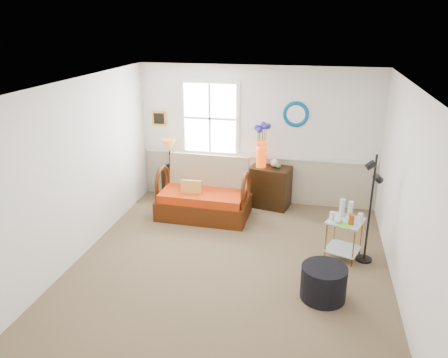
% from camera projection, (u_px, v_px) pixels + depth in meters
% --- Properties ---
extents(floor, '(4.50, 5.00, 0.01)m').
position_uv_depth(floor, '(230.00, 265.00, 6.35)').
color(floor, '#756149').
rests_on(floor, ground).
extents(ceiling, '(4.50, 5.00, 0.01)m').
position_uv_depth(ceiling, '(231.00, 84.00, 5.45)').
color(ceiling, white).
rests_on(ceiling, walls).
extents(walls, '(4.51, 5.01, 2.60)m').
position_uv_depth(walls, '(230.00, 182.00, 5.90)').
color(walls, white).
rests_on(walls, floor).
extents(wainscot, '(4.46, 0.02, 0.90)m').
position_uv_depth(wainscot, '(256.00, 179.00, 8.47)').
color(wainscot, tan).
rests_on(wainscot, walls).
extents(chair_rail, '(4.46, 0.04, 0.06)m').
position_uv_depth(chair_rail, '(256.00, 156.00, 8.30)').
color(chair_rail, white).
rests_on(chair_rail, walls).
extents(window, '(1.14, 0.06, 1.44)m').
position_uv_depth(window, '(210.00, 118.00, 8.24)').
color(window, white).
rests_on(window, walls).
extents(picture, '(0.28, 0.03, 0.28)m').
position_uv_depth(picture, '(159.00, 118.00, 8.47)').
color(picture, '#AE7D1C').
rests_on(picture, walls).
extents(mirror, '(0.47, 0.07, 0.47)m').
position_uv_depth(mirror, '(296.00, 114.00, 7.88)').
color(mirror, '#0470A3').
rests_on(mirror, walls).
extents(loveseat, '(1.62, 0.95, 1.05)m').
position_uv_depth(loveseat, '(204.00, 189.00, 7.75)').
color(loveseat, '#482105').
rests_on(loveseat, floor).
extents(throw_pillow, '(0.37, 0.11, 0.37)m').
position_uv_depth(throw_pillow, '(191.00, 190.00, 7.69)').
color(throw_pillow, orange).
rests_on(throw_pillow, loveseat).
extents(lamp_stand, '(0.40, 0.40, 0.62)m').
position_uv_depth(lamp_stand, '(172.00, 182.00, 8.68)').
color(lamp_stand, black).
rests_on(lamp_stand, floor).
extents(table_lamp, '(0.38, 0.38, 0.57)m').
position_uv_depth(table_lamp, '(170.00, 153.00, 8.51)').
color(table_lamp, '#B87B35').
rests_on(table_lamp, lamp_stand).
extents(potted_plant, '(0.37, 0.40, 0.29)m').
position_uv_depth(potted_plant, '(178.00, 161.00, 8.49)').
color(potted_plant, '#507739').
rests_on(potted_plant, lamp_stand).
extents(cabinet, '(0.81, 0.61, 0.78)m').
position_uv_depth(cabinet, '(270.00, 187.00, 8.22)').
color(cabinet, black).
rests_on(cabinet, floor).
extents(flower_vase, '(0.34, 0.34, 0.82)m').
position_uv_depth(flower_vase, '(262.00, 145.00, 7.97)').
color(flower_vase, '#E44309').
rests_on(flower_vase, cabinet).
extents(side_table, '(0.61, 0.61, 0.61)m').
position_uv_depth(side_table, '(344.00, 239.00, 6.46)').
color(side_table, '#AE7320').
rests_on(side_table, floor).
extents(tabletop_items, '(0.61, 0.61, 0.27)m').
position_uv_depth(tabletop_items, '(347.00, 212.00, 6.30)').
color(tabletop_items, silver).
rests_on(tabletop_items, side_table).
extents(floor_lamp, '(0.28, 0.28, 1.64)m').
position_uv_depth(floor_lamp, '(370.00, 210.00, 6.20)').
color(floor_lamp, black).
rests_on(floor_lamp, floor).
extents(ottoman, '(0.74, 0.74, 0.45)m').
position_uv_depth(ottoman, '(324.00, 283.00, 5.54)').
color(ottoman, black).
rests_on(ottoman, floor).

